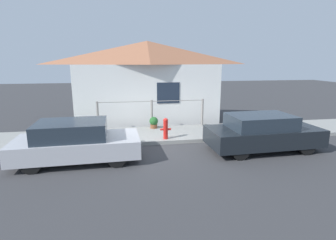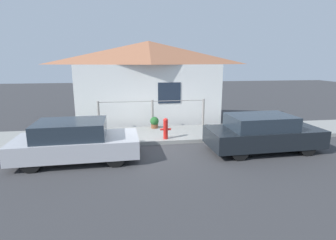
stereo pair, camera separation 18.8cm
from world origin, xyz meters
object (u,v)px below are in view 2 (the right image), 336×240
(potted_plant_near_hydrant, at_px, (154,122))
(fire_hydrant, at_px, (166,128))
(potted_plant_by_fence, at_px, (81,125))
(car_right, at_px, (263,133))
(car_left, at_px, (76,141))

(potted_plant_near_hydrant, bearing_deg, fire_hydrant, -81.15)
(potted_plant_near_hydrant, relative_size, potted_plant_by_fence, 0.82)
(car_right, distance_m, fire_hydrant, 3.58)
(car_left, bearing_deg, fire_hydrant, 23.51)
(car_left, height_order, car_right, car_right)
(car_left, xyz_separation_m, car_right, (6.37, -0.00, 0.01))
(car_left, xyz_separation_m, potted_plant_near_hydrant, (2.84, 3.21, -0.23))
(car_left, distance_m, fire_hydrant, 3.44)
(potted_plant_by_fence, bearing_deg, car_left, -83.23)
(car_right, distance_m, potted_plant_by_fence, 7.28)
(car_right, relative_size, fire_hydrant, 4.83)
(potted_plant_near_hydrant, bearing_deg, car_left, -131.48)
(fire_hydrant, distance_m, potted_plant_near_hydrant, 1.77)
(fire_hydrant, bearing_deg, car_right, -24.23)
(car_right, bearing_deg, potted_plant_by_fence, 155.14)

